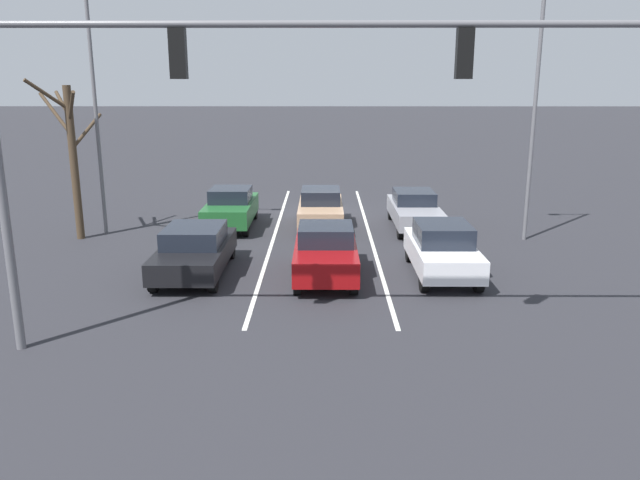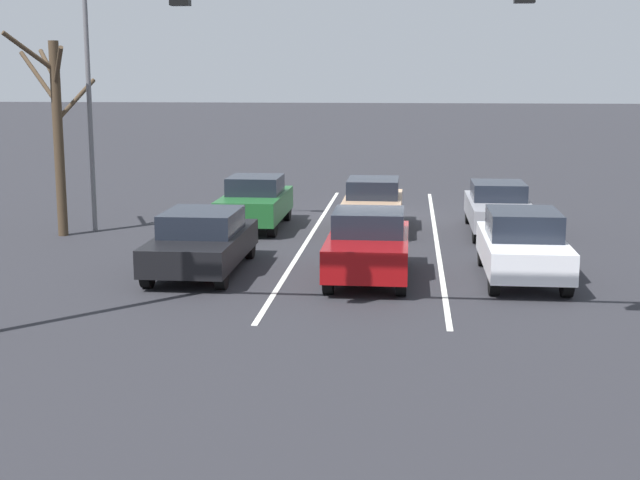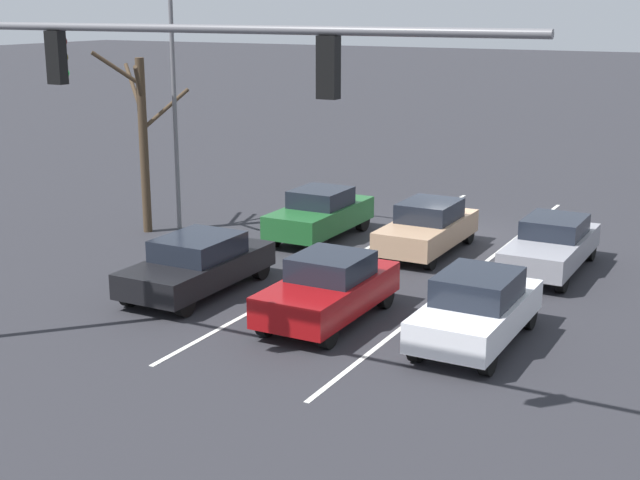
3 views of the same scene
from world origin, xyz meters
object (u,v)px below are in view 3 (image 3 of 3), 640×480
at_px(car_tan_midlane_second, 428,227).
at_px(bare_tree_near, 143,132).
at_px(car_black_rightlane_front, 198,264).
at_px(car_darkgreen_rightlane_second, 320,214).
at_px(traffic_signal_gantry, 65,106).
at_px(car_white_leftlane_front, 477,308).
at_px(car_gray_leftlane_second, 552,245).
at_px(street_lamp_right_shoulder, 179,66).
at_px(car_maroon_midlane_front, 329,288).

bearing_deg(car_tan_midlane_second, bare_tree_near, 11.78).
bearing_deg(car_black_rightlane_front, car_darkgreen_rightlane_second, -91.79).
bearing_deg(traffic_signal_gantry, car_white_leftlane_front, -139.61).
xyz_separation_m(car_tan_midlane_second, bare_tree_near, (8.93, 1.86, 2.46)).
bearing_deg(car_black_rightlane_front, car_tan_midlane_second, -120.95).
bearing_deg(car_gray_leftlane_second, car_black_rightlane_front, 39.17).
relative_size(car_tan_midlane_second, street_lamp_right_shoulder, 0.47).
relative_size(car_tan_midlane_second, car_darkgreen_rightlane_second, 1.01).
bearing_deg(bare_tree_near, car_tan_midlane_second, -168.22).
bearing_deg(bare_tree_near, car_darkgreen_rightlane_second, -161.44).
height_order(car_black_rightlane_front, car_white_leftlane_front, car_white_leftlane_front).
bearing_deg(street_lamp_right_shoulder, car_white_leftlane_front, 155.71).
height_order(street_lamp_right_shoulder, bare_tree_near, street_lamp_right_shoulder).
height_order(car_tan_midlane_second, bare_tree_near, bare_tree_near).
bearing_deg(car_white_leftlane_front, car_black_rightlane_front, -0.96).
distance_m(car_white_leftlane_front, traffic_signal_gantry, 9.36).
bearing_deg(car_white_leftlane_front, car_tan_midlane_second, -60.24).
bearing_deg(car_darkgreen_rightlane_second, street_lamp_right_shoulder, 13.63).
height_order(car_black_rightlane_front, car_tan_midlane_second, car_tan_midlane_second).
height_order(car_maroon_midlane_front, car_gray_leftlane_second, car_maroon_midlane_front).
bearing_deg(street_lamp_right_shoulder, car_black_rightlane_front, 129.56).
height_order(car_tan_midlane_second, street_lamp_right_shoulder, street_lamp_right_shoulder).
xyz_separation_m(car_gray_leftlane_second, street_lamp_right_shoulder, (11.68, 0.94, 4.50)).
bearing_deg(car_gray_leftlane_second, traffic_signal_gantry, 61.32).
distance_m(car_black_rightlane_front, car_gray_leftlane_second, 9.61).
relative_size(car_black_rightlane_front, car_gray_leftlane_second, 0.99).
bearing_deg(traffic_signal_gantry, car_tan_midlane_second, -102.52).
height_order(car_tan_midlane_second, car_gray_leftlane_second, car_tan_midlane_second).
bearing_deg(bare_tree_near, car_gray_leftlane_second, -172.45).
bearing_deg(car_maroon_midlane_front, car_gray_leftlane_second, -118.76).
bearing_deg(car_black_rightlane_front, car_gray_leftlane_second, -140.83).
relative_size(car_darkgreen_rightlane_second, bare_tree_near, 0.73).
height_order(car_black_rightlane_front, car_gray_leftlane_second, car_gray_leftlane_second).
height_order(car_white_leftlane_front, car_darkgreen_rightlane_second, car_white_leftlane_front).
distance_m(car_darkgreen_rightlane_second, street_lamp_right_shoulder, 6.37).
bearing_deg(car_white_leftlane_front, traffic_signal_gantry, 40.39).
distance_m(car_white_leftlane_front, car_gray_leftlane_second, 6.19).
relative_size(car_black_rightlane_front, traffic_signal_gantry, 0.35).
bearing_deg(bare_tree_near, car_maroon_midlane_front, 152.56).
relative_size(car_gray_leftlane_second, car_darkgreen_rightlane_second, 1.07).
bearing_deg(traffic_signal_gantry, bare_tree_near, -57.19).
relative_size(street_lamp_right_shoulder, bare_tree_near, 1.59).
bearing_deg(car_gray_leftlane_second, car_maroon_midlane_front, 61.24).
distance_m(street_lamp_right_shoulder, bare_tree_near, 2.36).
bearing_deg(car_maroon_midlane_front, bare_tree_near, -27.44).
xyz_separation_m(car_gray_leftlane_second, traffic_signal_gantry, (6.29, 11.50, 4.56)).
height_order(car_maroon_midlane_front, traffic_signal_gantry, traffic_signal_gantry).
bearing_deg(bare_tree_near, street_lamp_right_shoulder, -142.35).
relative_size(car_tan_midlane_second, traffic_signal_gantry, 0.33).
distance_m(car_darkgreen_rightlane_second, bare_tree_near, 6.17).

